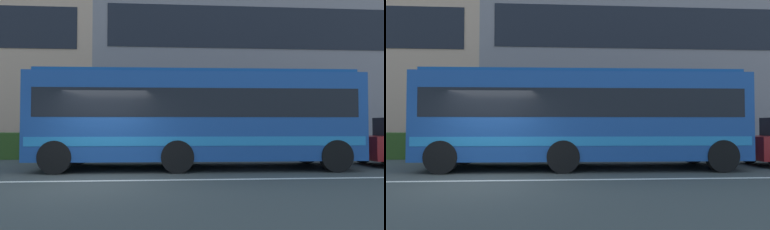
# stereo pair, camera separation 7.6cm
# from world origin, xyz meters

# --- Properties ---
(ground_plane) EXTENTS (160.00, 160.00, 0.00)m
(ground_plane) POSITION_xyz_m (0.00, 0.00, 0.00)
(ground_plane) COLOR #3A3F3C
(lane_centre_line) EXTENTS (60.00, 0.16, 0.01)m
(lane_centre_line) POSITION_xyz_m (0.00, 0.00, 0.00)
(lane_centre_line) COLOR silver
(lane_centre_line) RESTS_ON ground_plane
(hedge_row_far) EXTENTS (12.81, 1.10, 1.12)m
(hedge_row_far) POSITION_xyz_m (-3.55, 6.11, 0.56)
(hedge_row_far) COLOR #31511D
(hedge_row_far) RESTS_ON ground_plane
(apartment_block_right) EXTENTS (21.22, 10.51, 12.41)m
(apartment_block_right) POSITION_xyz_m (8.18, 15.36, 6.21)
(apartment_block_right) COLOR gray
(apartment_block_right) RESTS_ON ground_plane
(transit_bus) EXTENTS (10.63, 2.85, 3.23)m
(transit_bus) POSITION_xyz_m (2.85, 2.39, 1.78)
(transit_bus) COLOR navy
(transit_bus) RESTS_ON ground_plane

